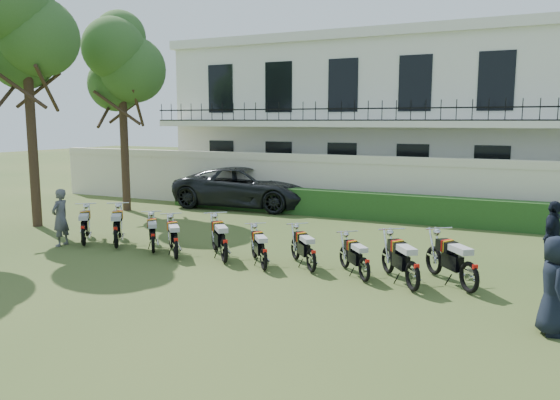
{
  "coord_description": "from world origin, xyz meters",
  "views": [
    {
      "loc": [
        6.1,
        -12.22,
        3.63
      ],
      "look_at": [
        -0.75,
        2.22,
        1.3
      ],
      "focal_mm": 35.0,
      "sensor_mm": 36.0,
      "label": 1
    }
  ],
  "objects_px": {
    "motorcycle_0": "(83,230)",
    "motorcycle_6": "(311,255)",
    "motorcycle_9": "(470,270)",
    "motorcycle_5": "(264,253)",
    "officer_5": "(552,237)",
    "motorcycle_1": "(116,231)",
    "motorcycle_8": "(413,269)",
    "motorcycle_4": "(224,244)",
    "motorcycle_7": "(365,264)",
    "tree_west_near": "(122,63)",
    "inspector": "(60,217)",
    "officer_0": "(555,285)",
    "motorcycle_3": "(176,242)",
    "motorcycle_2": "(153,237)",
    "suv": "(247,187)",
    "tree_west_mid": "(26,28)"
  },
  "relations": [
    {
      "from": "motorcycle_6",
      "to": "motorcycle_9",
      "type": "relative_size",
      "value": 0.84
    },
    {
      "from": "motorcycle_1",
      "to": "motorcycle_2",
      "type": "xyz_separation_m",
      "value": [
        1.29,
        0.02,
        -0.07
      ]
    },
    {
      "from": "officer_5",
      "to": "motorcycle_1",
      "type": "bearing_deg",
      "value": 116.8
    },
    {
      "from": "motorcycle_1",
      "to": "officer_5",
      "type": "xyz_separation_m",
      "value": [
        11.13,
        2.67,
        0.34
      ]
    },
    {
      "from": "motorcycle_7",
      "to": "motorcycle_1",
      "type": "bearing_deg",
      "value": 138.9
    },
    {
      "from": "motorcycle_9",
      "to": "motorcycle_8",
      "type": "bearing_deg",
      "value": 160.42
    },
    {
      "from": "motorcycle_6",
      "to": "officer_0",
      "type": "bearing_deg",
      "value": -59.57
    },
    {
      "from": "motorcycle_1",
      "to": "motorcycle_4",
      "type": "relative_size",
      "value": 1.07
    },
    {
      "from": "motorcycle_4",
      "to": "motorcycle_7",
      "type": "height_order",
      "value": "motorcycle_4"
    },
    {
      "from": "officer_0",
      "to": "officer_5",
      "type": "distance_m",
      "value": 4.29
    },
    {
      "from": "motorcycle_3",
      "to": "motorcycle_6",
      "type": "height_order",
      "value": "motorcycle_3"
    },
    {
      "from": "officer_5",
      "to": "motorcycle_2",
      "type": "bearing_deg",
      "value": 118.4
    },
    {
      "from": "tree_west_mid",
      "to": "motorcycle_9",
      "type": "distance_m",
      "value": 15.72
    },
    {
      "from": "tree_west_near",
      "to": "motorcycle_5",
      "type": "height_order",
      "value": "tree_west_near"
    },
    {
      "from": "motorcycle_0",
      "to": "officer_0",
      "type": "relative_size",
      "value": 0.92
    },
    {
      "from": "motorcycle_2",
      "to": "suv",
      "type": "height_order",
      "value": "suv"
    },
    {
      "from": "motorcycle_8",
      "to": "motorcycle_9",
      "type": "bearing_deg",
      "value": -16.1
    },
    {
      "from": "officer_0",
      "to": "motorcycle_4",
      "type": "bearing_deg",
      "value": 72.28
    },
    {
      "from": "motorcycle_2",
      "to": "motorcycle_9",
      "type": "distance_m",
      "value": 8.27
    },
    {
      "from": "motorcycle_0",
      "to": "tree_west_near",
      "type": "bearing_deg",
      "value": 79.62
    },
    {
      "from": "officer_5",
      "to": "motorcycle_8",
      "type": "bearing_deg",
      "value": 151.84
    },
    {
      "from": "motorcycle_1",
      "to": "officer_5",
      "type": "distance_m",
      "value": 11.45
    },
    {
      "from": "inspector",
      "to": "motorcycle_7",
      "type": "bearing_deg",
      "value": 83.86
    },
    {
      "from": "motorcycle_5",
      "to": "motorcycle_6",
      "type": "height_order",
      "value": "motorcycle_6"
    },
    {
      "from": "motorcycle_0",
      "to": "inspector",
      "type": "xyz_separation_m",
      "value": [
        -0.69,
        -0.17,
        0.34
      ]
    },
    {
      "from": "motorcycle_8",
      "to": "officer_5",
      "type": "relative_size",
      "value": 1.0
    },
    {
      "from": "motorcycle_0",
      "to": "motorcycle_6",
      "type": "distance_m",
      "value": 7.03
    },
    {
      "from": "motorcycle_3",
      "to": "motorcycle_6",
      "type": "distance_m",
      "value": 3.7
    },
    {
      "from": "motorcycle_6",
      "to": "motorcycle_7",
      "type": "distance_m",
      "value": 1.38
    },
    {
      "from": "motorcycle_0",
      "to": "officer_0",
      "type": "bearing_deg",
      "value": -47.26
    },
    {
      "from": "tree_west_near",
      "to": "motorcycle_7",
      "type": "relative_size",
      "value": 5.65
    },
    {
      "from": "tree_west_mid",
      "to": "officer_5",
      "type": "height_order",
      "value": "tree_west_mid"
    },
    {
      "from": "motorcycle_2",
      "to": "motorcycle_5",
      "type": "relative_size",
      "value": 1.0
    },
    {
      "from": "motorcycle_6",
      "to": "suv",
      "type": "height_order",
      "value": "suv"
    },
    {
      "from": "motorcycle_9",
      "to": "motorcycle_5",
      "type": "bearing_deg",
      "value": 144.16
    },
    {
      "from": "officer_5",
      "to": "tree_west_mid",
      "type": "bearing_deg",
      "value": 107.51
    },
    {
      "from": "tree_west_near",
      "to": "motorcycle_3",
      "type": "bearing_deg",
      "value": -41.18
    },
    {
      "from": "motorcycle_1",
      "to": "motorcycle_3",
      "type": "relative_size",
      "value": 1.14
    },
    {
      "from": "motorcycle_5",
      "to": "motorcycle_9",
      "type": "distance_m",
      "value": 4.72
    },
    {
      "from": "officer_0",
      "to": "suv",
      "type": "bearing_deg",
      "value": 43.04
    },
    {
      "from": "motorcycle_4",
      "to": "motorcycle_6",
      "type": "height_order",
      "value": "motorcycle_4"
    },
    {
      "from": "motorcycle_2",
      "to": "motorcycle_6",
      "type": "xyz_separation_m",
      "value": [
        4.66,
        0.07,
        0.0
      ]
    },
    {
      "from": "motorcycle_0",
      "to": "motorcycle_3",
      "type": "relative_size",
      "value": 1.06
    },
    {
      "from": "motorcycle_6",
      "to": "motorcycle_9",
      "type": "bearing_deg",
      "value": -42.07
    },
    {
      "from": "motorcycle_8",
      "to": "motorcycle_9",
      "type": "distance_m",
      "value": 1.17
    },
    {
      "from": "suv",
      "to": "motorcycle_0",
      "type": "bearing_deg",
      "value": 170.76
    },
    {
      "from": "suv",
      "to": "inspector",
      "type": "bearing_deg",
      "value": 166.34
    },
    {
      "from": "motorcycle_1",
      "to": "motorcycle_9",
      "type": "relative_size",
      "value": 0.99
    },
    {
      "from": "motorcycle_3",
      "to": "motorcycle_8",
      "type": "height_order",
      "value": "motorcycle_8"
    },
    {
      "from": "motorcycle_2",
      "to": "motorcycle_3",
      "type": "relative_size",
      "value": 0.98
    }
  ]
}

